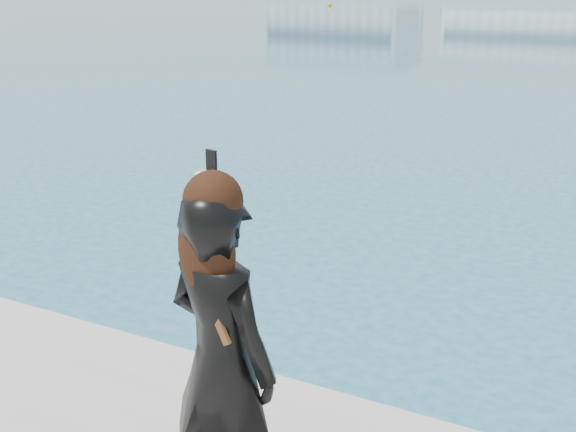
# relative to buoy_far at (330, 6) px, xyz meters

# --- Properties ---
(buoy_far) EXTENTS (0.50, 0.50, 0.50)m
(buoy_far) POSITION_rel_buoy_far_xyz_m (0.00, 0.00, 0.00)
(buoy_far) COLOR #F1B00C
(buoy_far) RESTS_ON ground
(woman) EXTENTS (0.74, 0.57, 1.90)m
(woman) POSITION_rel_buoy_far_xyz_m (31.85, -71.21, 1.76)
(woman) COLOR black
(woman) RESTS_ON near_quay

